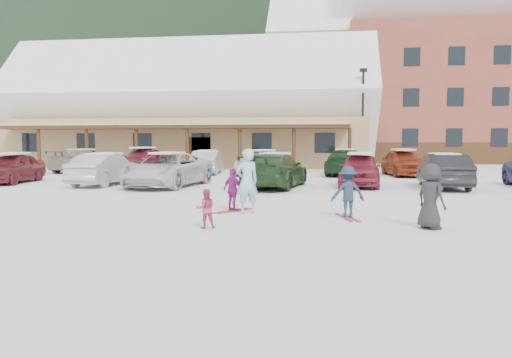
# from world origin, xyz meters

# --- Properties ---
(ground) EXTENTS (160.00, 160.00, 0.00)m
(ground) POSITION_xyz_m (0.00, 0.00, 0.00)
(ground) COLOR white
(ground) RESTS_ON ground
(forested_hillside) EXTENTS (300.00, 70.00, 38.00)m
(forested_hillside) POSITION_xyz_m (0.00, 85.00, 19.00)
(forested_hillside) COLOR black
(forested_hillside) RESTS_ON ground
(day_lodge) EXTENTS (29.12, 12.50, 10.38)m
(day_lodge) POSITION_xyz_m (-9.00, 27.96, 3.94)
(day_lodge) COLOR tan
(day_lodge) RESTS_ON ground
(alpine_hotel) EXTENTS (31.48, 14.01, 21.48)m
(alpine_hotel) POSITION_xyz_m (14.27, 38.00, 8.63)
(alpine_hotel) COLOR brown
(alpine_hotel) RESTS_ON ground
(lamp_post) EXTENTS (0.50, 0.25, 6.92)m
(lamp_post) POSITION_xyz_m (4.58, 23.51, 3.87)
(lamp_post) COLOR black
(lamp_post) RESTS_ON ground
(conifer_0) EXTENTS (4.40, 4.40, 10.20)m
(conifer_0) POSITION_xyz_m (-26.00, 30.00, 5.69)
(conifer_0) COLOR black
(conifer_0) RESTS_ON ground
(conifer_2) EXTENTS (5.28, 5.28, 12.24)m
(conifer_2) POSITION_xyz_m (-30.00, 42.00, 6.83)
(conifer_2) COLOR black
(conifer_2) RESTS_ON ground
(conifer_3) EXTENTS (3.96, 3.96, 9.18)m
(conifer_3) POSITION_xyz_m (6.00, 44.00, 5.12)
(conifer_3) COLOR black
(conifer_3) RESTS_ON ground
(adult_skier) EXTENTS (0.78, 0.72, 1.79)m
(adult_skier) POSITION_xyz_m (-0.02, 1.48, 0.90)
(adult_skier) COLOR #A1C8DD
(adult_skier) RESTS_ON ground
(toddler_red) EXTENTS (0.53, 0.47, 0.91)m
(toddler_red) POSITION_xyz_m (-0.60, -0.87, 0.46)
(toddler_red) COLOR #BD3B61
(toddler_red) RESTS_ON ground
(child_navy) EXTENTS (0.97, 0.70, 1.35)m
(child_navy) POSITION_xyz_m (2.69, 1.09, 0.67)
(child_navy) COLOR #1F2D46
(child_navy) RESTS_ON ground
(skis_child_navy) EXTENTS (0.54, 1.41, 0.03)m
(skis_child_navy) POSITION_xyz_m (2.69, 1.09, 0.01)
(skis_child_navy) COLOR #B41942
(skis_child_navy) RESTS_ON ground
(child_magenta) EXTENTS (0.76, 0.65, 1.22)m
(child_magenta) POSITION_xyz_m (-0.49, 1.89, 0.61)
(child_magenta) COLOR #A02280
(child_magenta) RESTS_ON ground
(skis_child_magenta) EXTENTS (0.95, 1.27, 0.03)m
(skis_child_magenta) POSITION_xyz_m (-0.49, 1.89, 0.01)
(skis_child_magenta) COLOR #B41942
(skis_child_magenta) RESTS_ON ground
(bystander_dark) EXTENTS (0.82, 0.87, 1.50)m
(bystander_dark) POSITION_xyz_m (4.49, -0.25, 0.75)
(bystander_dark) COLOR #272629
(bystander_dark) RESTS_ON ground
(parked_car_0) EXTENTS (2.10, 4.28, 1.40)m
(parked_car_0) POSITION_xyz_m (-12.47, 9.56, 0.70)
(parked_car_0) COLOR maroon
(parked_car_0) RESTS_ON ground
(parked_car_1) EXTENTS (1.77, 4.39, 1.42)m
(parked_car_1) POSITION_xyz_m (-7.68, 9.12, 0.71)
(parked_car_1) COLOR #ADACB1
(parked_car_1) RESTS_ON ground
(parked_car_2) EXTENTS (3.10, 5.55, 1.47)m
(parked_car_2) POSITION_xyz_m (-4.68, 8.87, 0.73)
(parked_car_2) COLOR silver
(parked_car_2) RESTS_ON ground
(parked_car_3) EXTENTS (2.75, 5.25, 1.45)m
(parked_car_3) POSITION_xyz_m (-0.02, 9.02, 0.73)
(parked_car_3) COLOR #223F1E
(parked_car_3) RESTS_ON ground
(parked_car_4) EXTENTS (2.10, 4.40, 1.45)m
(parked_car_4) POSITION_xyz_m (3.58, 10.15, 0.73)
(parked_car_4) COLOR maroon
(parked_car_4) RESTS_ON ground
(parked_car_5) EXTENTS (1.58, 4.39, 1.44)m
(parked_car_5) POSITION_xyz_m (6.99, 9.74, 0.72)
(parked_car_5) COLOR black
(parked_car_5) RESTS_ON ground
(parked_car_7) EXTENTS (2.56, 5.09, 1.42)m
(parked_car_7) POSITION_xyz_m (-13.13, 17.47, 0.71)
(parked_car_7) COLOR gray
(parked_car_7) RESTS_ON ground
(parked_car_8) EXTENTS (2.31, 4.72, 1.55)m
(parked_car_8) POSITION_xyz_m (-9.08, 17.43, 0.78)
(parked_car_8) COLOR maroon
(parked_car_8) RESTS_ON ground
(parked_car_9) EXTENTS (1.88, 4.33, 1.39)m
(parked_car_9) POSITION_xyz_m (-4.85, 16.82, 0.69)
(parked_car_9) COLOR #B1B0B5
(parked_car_9) RESTS_ON ground
(parked_car_10) EXTENTS (3.18, 5.47, 1.43)m
(parked_car_10) POSITION_xyz_m (-1.45, 16.46, 0.72)
(parked_car_10) COLOR white
(parked_car_10) RESTS_ON ground
(parked_car_11) EXTENTS (2.54, 5.25, 1.47)m
(parked_car_11) POSITION_xyz_m (3.19, 16.90, 0.74)
(parked_car_11) COLOR #15351A
(parked_car_11) RESTS_ON ground
(parked_car_12) EXTENTS (2.27, 4.53, 1.48)m
(parked_car_12) POSITION_xyz_m (6.37, 16.86, 0.74)
(parked_car_12) COLOR maroon
(parked_car_12) RESTS_ON ground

